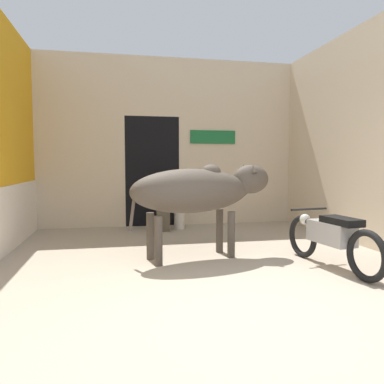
{
  "coord_description": "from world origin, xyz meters",
  "views": [
    {
      "loc": [
        -1.16,
        -3.3,
        1.36
      ],
      "look_at": [
        -0.05,
        2.17,
        0.93
      ],
      "focal_mm": 35.0,
      "sensor_mm": 36.0,
      "label": 1
    }
  ],
  "objects_px": {
    "cow": "(200,191)",
    "shopkeeper_seated": "(162,201)",
    "motorcycle_near": "(331,237)",
    "plastic_stool": "(179,218)"
  },
  "relations": [
    {
      "from": "plastic_stool",
      "to": "motorcycle_near",
      "type": "bearing_deg",
      "value": -66.25
    },
    {
      "from": "shopkeeper_seated",
      "to": "plastic_stool",
      "type": "bearing_deg",
      "value": 16.84
    },
    {
      "from": "cow",
      "to": "motorcycle_near",
      "type": "height_order",
      "value": "cow"
    },
    {
      "from": "cow",
      "to": "shopkeeper_seated",
      "type": "relative_size",
      "value": 1.93
    },
    {
      "from": "motorcycle_near",
      "to": "plastic_stool",
      "type": "distance_m",
      "value": 3.58
    },
    {
      "from": "cow",
      "to": "shopkeeper_seated",
      "type": "bearing_deg",
      "value": 96.58
    },
    {
      "from": "shopkeeper_seated",
      "to": "plastic_stool",
      "type": "xyz_separation_m",
      "value": [
        0.37,
        0.11,
        -0.38
      ]
    },
    {
      "from": "cow",
      "to": "shopkeeper_seated",
      "type": "height_order",
      "value": "cow"
    },
    {
      "from": "cow",
      "to": "motorcycle_near",
      "type": "distance_m",
      "value": 1.87
    },
    {
      "from": "cow",
      "to": "motorcycle_near",
      "type": "relative_size",
      "value": 1.22
    }
  ]
}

